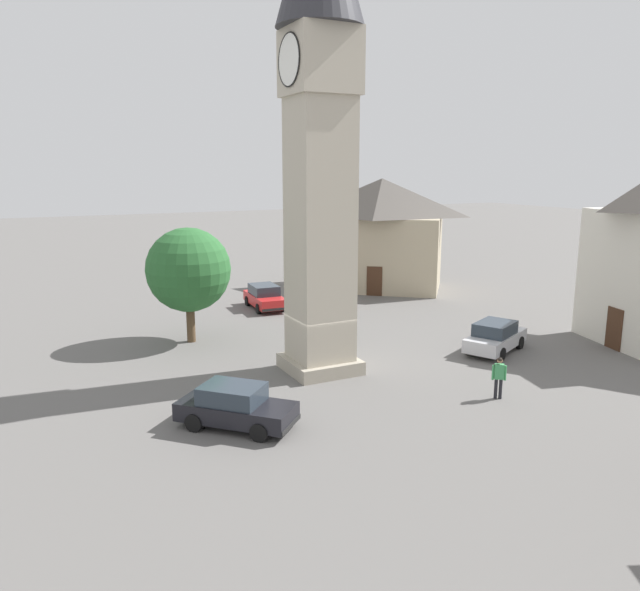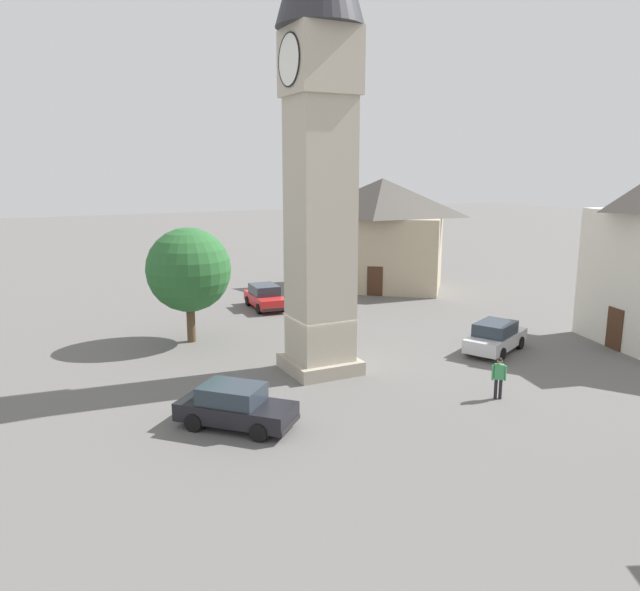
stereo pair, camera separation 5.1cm
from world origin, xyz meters
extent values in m
plane|color=#605E5B|center=(0.00, 0.00, 0.00)|extent=(200.00, 200.00, 0.00)
cube|color=#A59C89|center=(0.00, 0.00, 0.30)|extent=(3.00, 3.00, 0.60)
cube|color=#B7AD99|center=(0.00, 0.00, 6.19)|extent=(2.40, 2.40, 11.18)
cube|color=#B7AD99|center=(0.00, 0.00, 13.10)|extent=(2.69, 2.69, 2.64)
cylinder|color=white|center=(0.00, 1.37, 13.10)|extent=(2.02, 0.04, 2.02)
torus|color=black|center=(0.00, 1.38, 13.10)|extent=(2.08, 0.06, 2.08)
cube|color=black|center=(0.00, 1.41, 13.32)|extent=(0.05, 0.02, 0.56)
cube|color=black|center=(0.30, 1.41, 13.10)|extent=(0.77, 0.02, 0.04)
cylinder|color=white|center=(0.00, -1.37, 13.10)|extent=(2.02, 0.04, 2.02)
torus|color=black|center=(0.00, -1.38, 13.10)|extent=(2.08, 0.06, 2.08)
cube|color=silver|center=(1.31, 9.03, 0.59)|extent=(3.32, 4.43, 0.64)
cube|color=#28333D|center=(1.38, 8.90, 1.21)|extent=(2.32, 2.57, 0.64)
cylinder|color=black|center=(0.05, 9.79, 0.32)|extent=(0.48, 0.67, 0.64)
cylinder|color=black|center=(1.49, 10.49, 0.32)|extent=(0.48, 0.67, 0.64)
cylinder|color=black|center=(1.13, 7.58, 0.32)|extent=(0.48, 0.67, 0.64)
cylinder|color=black|center=(2.57, 8.27, 0.32)|extent=(0.48, 0.67, 0.64)
cube|color=black|center=(0.43, 10.85, 0.37)|extent=(1.55, 0.83, 0.16)
cube|color=red|center=(-12.59, 2.30, 0.59)|extent=(4.20, 1.96, 0.64)
cube|color=#28333D|center=(-12.74, 2.31, 1.21)|extent=(2.20, 1.69, 0.64)
cylinder|color=black|center=(-11.31, 3.02, 0.32)|extent=(0.65, 0.26, 0.64)
cylinder|color=black|center=(-11.41, 1.42, 0.32)|extent=(0.65, 0.26, 0.64)
cylinder|color=black|center=(-13.76, 3.18, 0.32)|extent=(0.65, 0.26, 0.64)
cylinder|color=black|center=(-13.86, 1.58, 0.32)|extent=(0.65, 0.26, 0.64)
cube|color=black|center=(-10.57, 2.17, 0.37)|extent=(0.23, 1.67, 0.16)
cube|color=black|center=(4.16, -5.34, 0.59)|extent=(4.12, 4.09, 0.64)
cube|color=#28333D|center=(4.05, -5.45, 1.21)|extent=(2.59, 2.58, 0.64)
cylinder|color=black|center=(4.48, -3.91, 0.32)|extent=(0.61, 0.61, 0.64)
cylinder|color=black|center=(5.60, -5.05, 0.32)|extent=(0.61, 0.61, 0.64)
cylinder|color=black|center=(2.72, -5.63, 0.32)|extent=(0.61, 0.61, 0.64)
cylinder|color=black|center=(3.84, -6.78, 0.32)|extent=(0.61, 0.61, 0.64)
cube|color=black|center=(5.60, -3.93, 0.37)|extent=(1.25, 1.27, 0.16)
cylinder|color=black|center=(6.13, 4.67, 0.41)|extent=(0.13, 0.13, 0.82)
cylinder|color=black|center=(6.24, 4.82, 0.41)|extent=(0.13, 0.13, 0.82)
cube|color=#3F9959|center=(6.19, 4.75, 1.12)|extent=(0.39, 0.42, 0.60)
cylinder|color=#3F9959|center=(6.05, 4.56, 1.07)|extent=(0.09, 0.09, 0.60)
cylinder|color=#3F9959|center=(6.32, 4.94, 1.07)|extent=(0.09, 0.09, 0.60)
sphere|color=#9E7051|center=(6.19, 4.75, 1.57)|extent=(0.22, 0.22, 0.22)
sphere|color=black|center=(6.19, 4.74, 1.59)|extent=(0.20, 0.20, 0.20)
cylinder|color=brown|center=(-7.16, -3.95, 1.15)|extent=(0.44, 0.44, 2.30)
sphere|color=#28602D|center=(-7.16, -3.95, 3.81)|extent=(4.33, 4.33, 4.33)
cube|color=#422819|center=(3.60, 14.64, 1.05)|extent=(1.09, 0.34, 2.10)
cube|color=tan|center=(-15.19, 12.69, 2.71)|extent=(10.24, 10.57, 5.41)
pyramid|color=#47423D|center=(-15.19, 12.69, 6.79)|extent=(10.75, 11.09, 2.74)
cube|color=#422819|center=(-12.84, 10.72, 1.05)|extent=(0.77, 0.90, 2.10)
camera|label=1|loc=(23.35, -11.67, 8.93)|focal=34.24mm
camera|label=2|loc=(23.37, -11.62, 8.93)|focal=34.24mm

